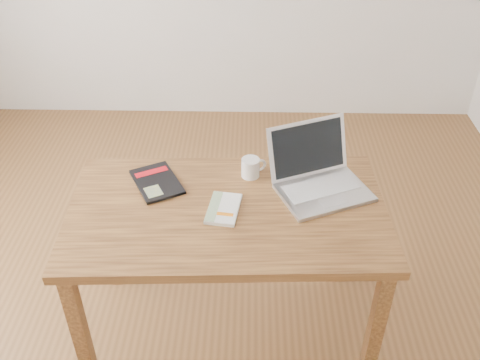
{
  "coord_description": "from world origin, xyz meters",
  "views": [
    {
      "loc": [
        0.24,
        -1.85,
        2.13
      ],
      "look_at": [
        0.2,
        -0.11,
        0.85
      ],
      "focal_mm": 40.0,
      "sensor_mm": 36.0,
      "label": 1
    }
  ],
  "objects_px": {
    "coffee_mug": "(251,167)",
    "black_guidebook": "(157,182)",
    "white_guidebook": "(223,209)",
    "laptop": "(318,176)",
    "desk": "(228,225)"
  },
  "relations": [
    {
      "from": "laptop",
      "to": "desk",
      "type": "bearing_deg",
      "value": 179.55
    },
    {
      "from": "white_guidebook",
      "to": "black_guidebook",
      "type": "relative_size",
      "value": 0.7
    },
    {
      "from": "desk",
      "to": "black_guidebook",
      "type": "bearing_deg",
      "value": 149.66
    },
    {
      "from": "desk",
      "to": "white_guidebook",
      "type": "distance_m",
      "value": 0.1
    },
    {
      "from": "white_guidebook",
      "to": "laptop",
      "type": "relative_size",
      "value": 0.46
    },
    {
      "from": "desk",
      "to": "white_guidebook",
      "type": "bearing_deg",
      "value": -143.53
    },
    {
      "from": "white_guidebook",
      "to": "laptop",
      "type": "distance_m",
      "value": 0.43
    },
    {
      "from": "white_guidebook",
      "to": "laptop",
      "type": "height_order",
      "value": "laptop"
    },
    {
      "from": "white_guidebook",
      "to": "desk",
      "type": "bearing_deg",
      "value": 46.9
    },
    {
      "from": "white_guidebook",
      "to": "laptop",
      "type": "bearing_deg",
      "value": 31.4
    },
    {
      "from": "laptop",
      "to": "coffee_mug",
      "type": "distance_m",
      "value": 0.29
    },
    {
      "from": "laptop",
      "to": "black_guidebook",
      "type": "bearing_deg",
      "value": 156.27
    },
    {
      "from": "desk",
      "to": "white_guidebook",
      "type": "relative_size",
      "value": 6.18
    },
    {
      "from": "coffee_mug",
      "to": "black_guidebook",
      "type": "bearing_deg",
      "value": 163.85
    },
    {
      "from": "desk",
      "to": "laptop",
      "type": "xyz_separation_m",
      "value": [
        0.38,
        0.16,
        0.14
      ]
    }
  ]
}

